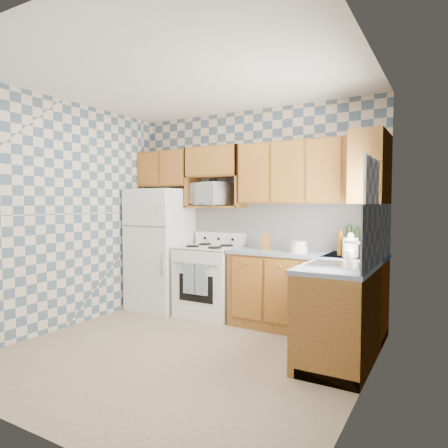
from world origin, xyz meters
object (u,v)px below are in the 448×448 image
(microwave, at_px, (211,194))
(electric_kettle, at_px, (350,247))
(stove_body, at_px, (210,282))
(refrigerator, at_px, (160,249))

(microwave, bearing_deg, electric_kettle, 8.14)
(stove_body, bearing_deg, electric_kettle, -5.29)
(refrigerator, distance_m, microwave, 1.07)
(refrigerator, xyz_separation_m, microwave, (0.72, 0.19, 0.77))
(electric_kettle, bearing_deg, refrigerator, 176.85)
(electric_kettle, bearing_deg, stove_body, 174.71)
(stove_body, bearing_deg, refrigerator, -178.22)
(refrigerator, height_order, stove_body, refrigerator)
(microwave, height_order, electric_kettle, microwave)
(refrigerator, bearing_deg, microwave, 14.95)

